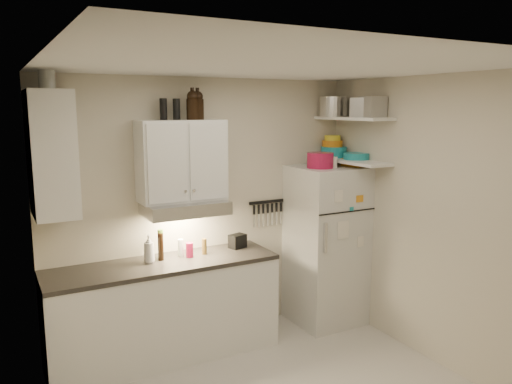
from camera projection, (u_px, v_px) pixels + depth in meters
name	position (u px, v px, depth m)	size (l,w,h in m)	color
ceiling	(286.00, 64.00, 3.48)	(3.20, 3.00, 0.02)	white
back_wall	(205.00, 210.00, 5.00)	(3.20, 0.02, 2.60)	beige
left_wall	(52.00, 282.00, 2.94)	(0.02, 3.00, 2.60)	beige
right_wall	(438.00, 222.00, 4.45)	(0.02, 3.00, 2.60)	beige
base_cabinet	(165.00, 312.00, 4.62)	(2.10, 0.60, 0.88)	white
countertop	(163.00, 264.00, 4.54)	(2.10, 0.62, 0.04)	#2C2926
upper_cabinet	(182.00, 161.00, 4.62)	(0.80, 0.33, 0.75)	white
side_cabinet	(51.00, 154.00, 3.95)	(0.33, 0.55, 1.00)	white
range_hood	(185.00, 208.00, 4.64)	(0.76, 0.46, 0.12)	silver
fridge	(326.00, 245.00, 5.36)	(0.70, 0.68, 1.70)	silver
shelf_hi	(353.00, 118.00, 5.11)	(0.30, 0.95, 0.03)	white
shelf_lo	(351.00, 161.00, 5.19)	(0.30, 0.95, 0.03)	white
knife_strip	(267.00, 202.00, 5.31)	(0.42, 0.02, 0.03)	black
dutch_oven	(320.00, 160.00, 5.09)	(0.27, 0.27, 0.16)	maroon
book_stack	(355.00, 163.00, 5.25)	(0.19, 0.23, 0.08)	orange
spice_jar	(334.00, 162.00, 5.11)	(0.07, 0.07, 0.11)	silver
stock_pot	(333.00, 107.00, 5.31)	(0.29, 0.29, 0.21)	silver
tin_a	(362.00, 108.00, 4.98)	(0.19, 0.17, 0.19)	#AAAAAD
tin_b	(373.00, 107.00, 4.90)	(0.20, 0.20, 0.20)	#AAAAAD
bowl_teal	(334.00, 152.00, 5.45)	(0.28, 0.28, 0.11)	teal
bowl_orange	(332.00, 143.00, 5.47)	(0.22, 0.22, 0.07)	orange
bowl_yellow	(333.00, 138.00, 5.46)	(0.18, 0.18, 0.06)	yellow
plates	(356.00, 156.00, 5.22)	(0.27, 0.27, 0.07)	teal
growler_a	(192.00, 105.00, 4.56)	(0.11, 0.11, 0.27)	black
growler_b	(198.00, 105.00, 4.60)	(0.11, 0.11, 0.27)	black
thermos_a	(177.00, 109.00, 4.55)	(0.07, 0.07, 0.19)	black
thermos_b	(163.00, 109.00, 4.51)	(0.07, 0.07, 0.19)	black
side_jar	(47.00, 79.00, 3.88)	(0.12, 0.12, 0.17)	silver
soap_bottle	(149.00, 247.00, 4.50)	(0.11, 0.11, 0.29)	white
pepper_mill	(204.00, 246.00, 4.78)	(0.05, 0.05, 0.15)	brown
oil_bottle	(161.00, 244.00, 4.64)	(0.05, 0.05, 0.27)	#49741D
vinegar_bottle	(161.00, 247.00, 4.58)	(0.05, 0.05, 0.25)	black
clear_bottle	(181.00, 248.00, 4.72)	(0.05, 0.05, 0.16)	silver
red_jar	(190.00, 250.00, 4.69)	(0.07, 0.07, 0.14)	maroon
caddy	(237.00, 241.00, 5.00)	(0.16, 0.11, 0.14)	black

